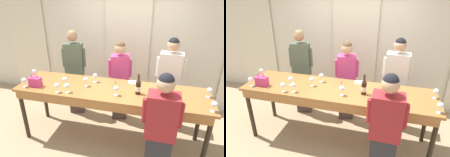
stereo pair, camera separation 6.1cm
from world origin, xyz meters
The scene contains 25 objects.
ground_plane centered at (0.00, 0.00, 0.00)m, with size 18.00×18.00×0.00m, color tan.
wall_back centered at (0.00, 1.53, 1.40)m, with size 12.00×0.06×2.80m.
curtain_panel_left centered at (-2.51, 1.47, 1.34)m, with size 0.98×0.03×2.69m.
curtain_panel_center centered at (0.00, 1.47, 1.34)m, with size 0.98×0.03×2.69m.
tasting_bar centered at (0.00, -0.03, 0.93)m, with size 3.14×0.82×1.03m.
wine_bottle centered at (0.45, -0.06, 1.14)m, with size 0.08×0.08×0.33m.
handbag centered at (-1.24, -0.21, 1.11)m, with size 0.20×0.11×0.23m.
wine_glass_front_left centered at (0.68, -0.14, 1.14)m, with size 0.08×0.08×0.16m.
wine_glass_front_mid centered at (1.49, -0.30, 1.14)m, with size 0.08×0.08×0.16m.
wine_glass_front_right centered at (0.13, -0.18, 1.14)m, with size 0.08×0.08×0.16m.
wine_glass_center_left centered at (-0.43, 0.00, 1.14)m, with size 0.08×0.08×0.16m.
wine_glass_center_mid centered at (0.77, -0.18, 1.14)m, with size 0.08×0.08×0.16m.
wine_glass_center_right centered at (-1.47, 0.11, 1.14)m, with size 0.08×0.08×0.16m.
wine_glass_back_left centered at (-0.63, -0.28, 1.14)m, with size 0.08×0.08×0.16m.
wine_glass_back_mid centered at (-0.79, -0.31, 1.14)m, with size 0.08×0.08×0.16m.
wine_glass_back_right centered at (1.50, 0.10, 1.14)m, with size 0.08×0.08×0.16m.
wine_glass_near_host centered at (-1.41, -0.27, 1.14)m, with size 0.08×0.08×0.16m.
wine_glass_by_bottle centered at (-0.78, -0.07, 1.14)m, with size 0.08×0.08×0.16m.
wine_glass_by_handbag centered at (-0.33, 0.19, 1.14)m, with size 0.08×0.08×0.16m.
napkin centered at (0.31, 0.34, 1.03)m, with size 0.17×0.17×0.00m.
pen centered at (0.02, 0.24, 1.03)m, with size 0.05×0.12×0.01m.
guest_olive_jacket centered at (-0.94, 0.69, 0.95)m, with size 0.48×0.27×1.81m.
guest_pink_top centered at (0.01, 0.69, 0.88)m, with size 0.46×0.28×1.65m.
guest_cream_sweater centered at (0.93, 0.69, 0.92)m, with size 0.52×0.27×1.77m.
host_pouring centered at (0.83, -0.65, 0.86)m, with size 0.51×0.26×1.66m.
Camera 2 is at (0.79, -2.79, 2.54)m, focal length 32.00 mm.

